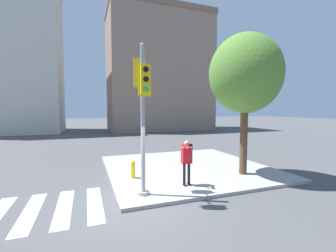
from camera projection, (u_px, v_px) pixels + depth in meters
The scene contains 9 objects.
ground_plane at pixel (134, 204), 7.33m from camera, with size 160.00×160.00×0.00m, color #4C4C4F.
sidewalk_corner at pixel (186, 167), 11.80m from camera, with size 8.00×8.00×0.13m.
crosswalk_stripes at pixel (13, 214), 6.63m from camera, with size 5.09×3.00×0.01m.
traffic_signal_pole at pixel (142, 101), 7.61m from camera, with size 0.45×1.40×5.18m.
person_photographer at pixel (187, 158), 8.75m from camera, with size 0.50×0.53×1.76m.
street_tree at pixel (245, 74), 10.06m from camera, with size 3.22×3.22×6.34m.
fire_hydrant at pixel (133, 169), 9.72m from camera, with size 0.19×0.25×0.76m.
building_left at pixel (9, 54), 29.67m from camera, with size 12.66×9.56×20.76m.
building_right at pixel (159, 72), 34.67m from camera, with size 15.37×8.76×17.91m.
Camera 1 is at (-1.42, -7.07, 3.08)m, focal length 24.00 mm.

